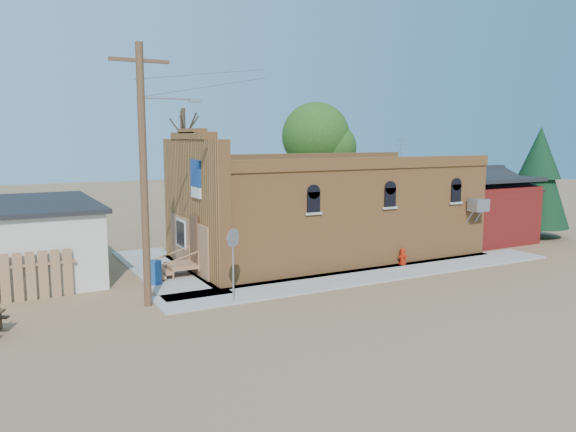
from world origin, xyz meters
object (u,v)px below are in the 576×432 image
stop_sign (233,245)px  fire_hydrant (403,256)px  brick_bar (323,209)px  trash_barrel (154,272)px  utility_pole (145,170)px

stop_sign → fire_hydrant: bearing=2.0°
brick_bar → trash_barrel: brick_bar is taller
stop_sign → utility_pole: bearing=146.8°
stop_sign → brick_bar: bearing=28.6°
brick_bar → trash_barrel: bearing=-169.0°
brick_bar → stop_sign: (-7.10, -5.49, -0.22)m
fire_hydrant → trash_barrel: (-10.99, 1.96, 0.07)m
utility_pole → stop_sign: size_ratio=3.39×
stop_sign → trash_barrel: (-1.85, 3.76, -1.58)m
brick_bar → fire_hydrant: bearing=-61.1°
brick_bar → fire_hydrant: size_ratio=21.00×
brick_bar → fire_hydrant: 4.62m
utility_pole → stop_sign: (2.69, -1.20, -2.65)m
utility_pole → stop_sign: utility_pole is taller
utility_pole → stop_sign: bearing=-24.0°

